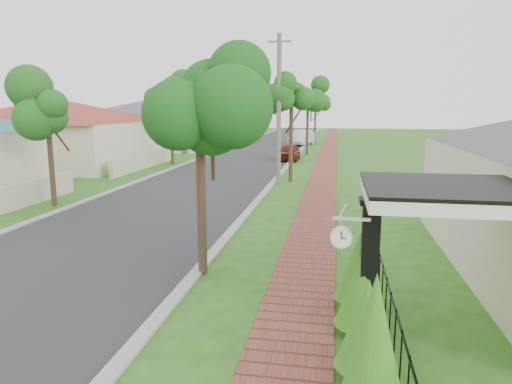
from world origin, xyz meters
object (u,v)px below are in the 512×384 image
Objects in this scene: station_clock at (342,236)px; porch_post at (369,277)px; near_tree at (199,110)px; parked_car_red at (289,152)px; utility_pole at (279,110)px; parked_car_white at (302,138)px.

porch_post is at bearing 39.44° from station_clock.
parked_car_red is at bearing 90.94° from near_tree.
parked_car_red is 27.63m from station_clock.
parked_car_red is 11.48m from utility_pole.
utility_pole reaches higher than porch_post.
near_tree reaches higher than parked_car_red.
near_tree is 0.65× the size of utility_pole.
near_tree reaches higher than station_clock.
utility_pole is at bearing 102.69° from porch_post.
porch_post is at bearing -77.31° from utility_pole.
near_tree reaches higher than porch_post.
parked_car_red is at bearing 98.75° from porch_post.
parked_car_white is at bearing 95.19° from station_clock.
porch_post is 3.94× the size of station_clock.
parked_car_red is (-4.15, 26.96, -0.49)m from porch_post.
utility_pole is at bearing -77.06° from parked_car_white.
near_tree is at bearing -90.66° from utility_pole.
utility_pole reaches higher than station_clock.
parked_car_white is 41.62m from station_clock.
parked_car_red is 14.08m from parked_car_white.
parked_car_white reaches higher than parked_car_red.
porch_post is 5.33m from near_tree.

